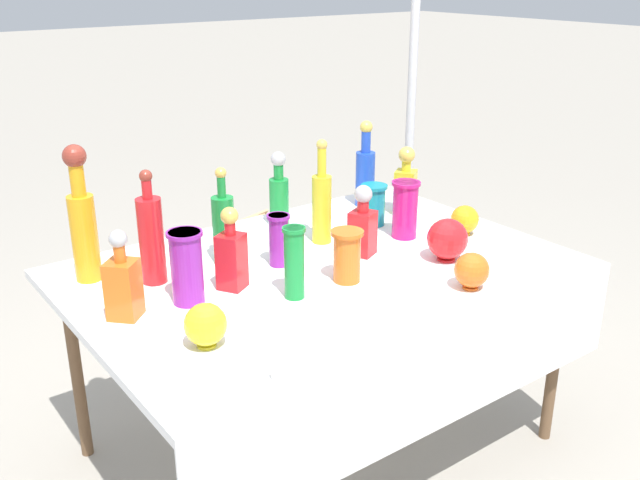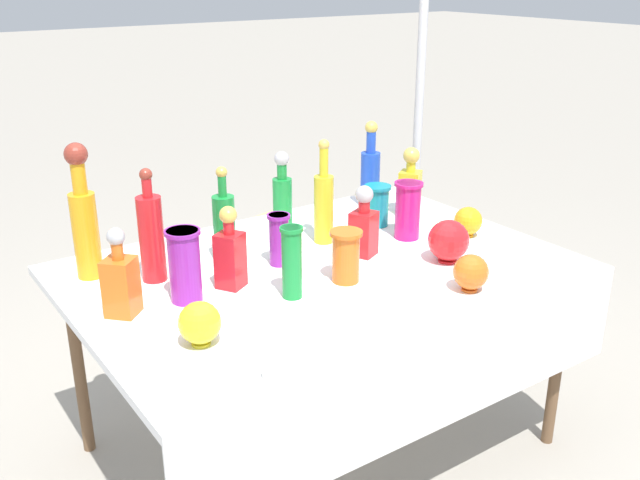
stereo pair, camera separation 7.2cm
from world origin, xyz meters
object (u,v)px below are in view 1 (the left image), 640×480
slender_vase_0 (279,238)px  slender_vase_5 (294,261)px  slender_vase_4 (187,266)px  round_bowl_0 (205,325)px  square_decanter_0 (231,254)px  square_decanter_1 (362,225)px  square_decanter_2 (123,283)px  slender_vase_3 (405,208)px  slender_vase_1 (348,254)px  canopy_pole (410,128)px  tall_bottle_4 (322,203)px  slender_vase_2 (374,203)px  cardboard_box_behind_left (252,269)px  tall_bottle_0 (223,226)px  tall_bottle_2 (279,195)px  round_bowl_3 (447,239)px  round_bowl_1 (465,220)px  round_bowl_2 (472,270)px  square_decanter_3 (405,184)px  tall_bottle_3 (365,172)px  tall_bottle_1 (83,222)px  cardboard_box_behind_right (243,275)px  tall_bottle_5 (151,237)px

slender_vase_0 → slender_vase_5: slender_vase_5 is taller
slender_vase_4 → round_bowl_0: bearing=-107.4°
square_decanter_0 → square_decanter_1: size_ratio=1.06×
square_decanter_2 → slender_vase_3: (1.14, 0.00, 0.01)m
slender_vase_1 → canopy_pole: canopy_pole is taller
slender_vase_1 → square_decanter_2: bearing=164.8°
tall_bottle_4 → round_bowl_0: tall_bottle_4 is taller
slender_vase_2 → round_bowl_0: slender_vase_2 is taller
slender_vase_4 → cardboard_box_behind_left: size_ratio=0.48×
square_decanter_0 → canopy_pole: canopy_pole is taller
tall_bottle_0 → square_decanter_2: bearing=-156.9°
tall_bottle_2 → slender_vase_1: bearing=-101.1°
tall_bottle_0 → round_bowl_3: (0.65, -0.46, -0.06)m
round_bowl_1 → round_bowl_2: 0.51m
slender_vase_5 → square_decanter_2: bearing=158.5°
tall_bottle_4 → square_decanter_2: size_ratio=1.43×
slender_vase_1 → round_bowl_2: size_ratio=1.44×
square_decanter_3 → slender_vase_1: size_ratio=1.63×
slender_vase_5 → round_bowl_1: (0.86, 0.07, -0.06)m
slender_vase_4 → slender_vase_5: same height
round_bowl_2 → canopy_pole: (0.78, 1.13, 0.17)m
slender_vase_3 → round_bowl_2: bearing=-107.4°
tall_bottle_3 → tall_bottle_4: 0.49m
tall_bottle_0 → square_decanter_2: 0.49m
square_decanter_3 → round_bowl_0: size_ratio=2.26×
square_decanter_3 → slender_vase_2: (-0.20, -0.03, -0.04)m
slender_vase_0 → tall_bottle_1: bearing=154.5°
tall_bottle_3 → cardboard_box_behind_left: tall_bottle_3 is taller
slender_vase_1 → round_bowl_2: bearing=-45.7°
tall_bottle_4 → slender_vase_4: bearing=-165.2°
tall_bottle_2 → round_bowl_1: size_ratio=2.60×
square_decanter_3 → square_decanter_2: bearing=-171.2°
square_decanter_2 → tall_bottle_3: bearing=17.3°
tall_bottle_0 → slender_vase_4: 0.33m
square_decanter_0 → cardboard_box_behind_left: size_ratio=0.57×
round_bowl_3 → cardboard_box_behind_left: size_ratio=0.32×
square_decanter_3 → cardboard_box_behind_right: bearing=105.1°
slender_vase_3 → slender_vase_5: slender_vase_5 is taller
slender_vase_1 → canopy_pole: size_ratio=0.07×
round_bowl_2 → tall_bottle_1: bearing=140.1°
tall_bottle_0 → canopy_pole: canopy_pole is taller
slender_vase_3 → round_bowl_1: size_ratio=1.88×
slender_vase_3 → tall_bottle_4: bearing=152.9°
round_bowl_2 → slender_vase_3: bearing=72.6°
slender_vase_2 → round_bowl_2: (-0.15, -0.66, -0.03)m
tall_bottle_5 → slender_vase_0: (0.42, -0.13, -0.06)m
slender_vase_0 → slender_vase_3: size_ratio=0.83×
tall_bottle_1 → slender_vase_2: (1.13, -0.16, -0.12)m
tall_bottle_3 → slender_vase_0: tall_bottle_3 is taller
slender_vase_5 → round_bowl_0: 0.40m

